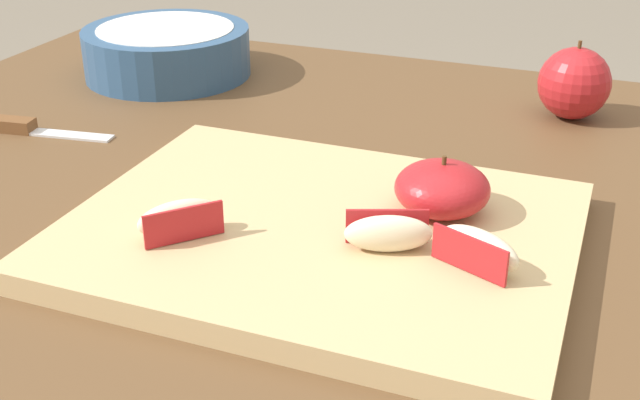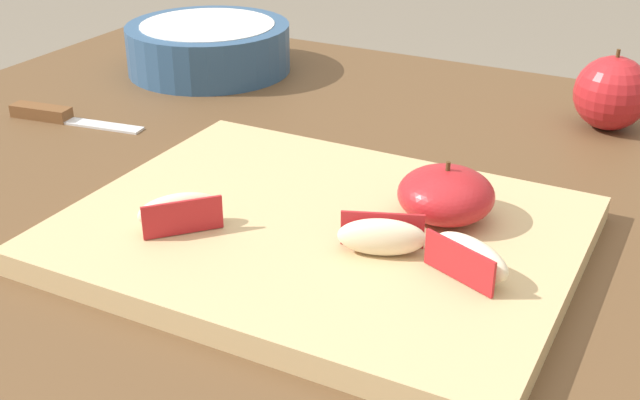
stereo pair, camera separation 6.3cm
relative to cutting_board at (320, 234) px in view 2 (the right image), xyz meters
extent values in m
cube|color=brown|center=(0.04, 0.04, -0.03)|extent=(1.26, 0.97, 0.03)
cube|color=brown|center=(-0.53, 0.47, -0.39)|extent=(0.06, 0.06, 0.69)
cube|color=tan|center=(0.00, 0.00, 0.00)|extent=(0.39, 0.31, 0.02)
ellipsoid|color=#B21E23|center=(0.08, 0.05, 0.03)|extent=(0.08, 0.08, 0.04)
cylinder|color=#4C3319|center=(0.08, 0.05, 0.05)|extent=(0.00, 0.00, 0.01)
ellipsoid|color=beige|center=(-0.09, -0.06, 0.02)|extent=(0.06, 0.06, 0.03)
cube|color=#B21E23|center=(-0.08, -0.06, 0.02)|extent=(0.04, 0.05, 0.03)
ellipsoid|color=beige|center=(0.13, -0.02, 0.02)|extent=(0.07, 0.04, 0.03)
cube|color=#B21E23|center=(0.12, -0.03, 0.02)|extent=(0.06, 0.03, 0.03)
ellipsoid|color=beige|center=(0.06, -0.02, 0.02)|extent=(0.07, 0.04, 0.03)
cube|color=#B21E23|center=(0.06, -0.01, 0.02)|extent=(0.06, 0.02, 0.03)
cube|color=silver|center=(-0.33, 0.12, -0.01)|extent=(0.09, 0.03, 0.00)
cube|color=brown|center=(-0.41, 0.11, 0.00)|extent=(0.07, 0.03, 0.01)
sphere|color=#B21E23|center=(0.16, 0.37, 0.03)|extent=(0.08, 0.08, 0.08)
cylinder|color=#4C3319|center=(0.16, 0.37, 0.07)|extent=(0.00, 0.00, 0.01)
cylinder|color=#2D517A|center=(-0.34, 0.34, 0.02)|extent=(0.21, 0.21, 0.06)
cylinder|color=white|center=(-0.34, 0.34, 0.03)|extent=(0.17, 0.17, 0.05)
camera|label=1|loc=(0.20, -0.53, 0.31)|focal=45.71mm
camera|label=2|loc=(0.26, -0.50, 0.31)|focal=45.71mm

